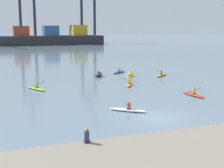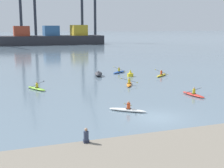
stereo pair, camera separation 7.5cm
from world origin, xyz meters
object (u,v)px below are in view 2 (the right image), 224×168
(gantry_crane_west_mid, at_px, (27,2))
(kayak_orange, at_px, (129,84))
(seated_onlooker, at_px, (86,136))
(capsized_dinghy, at_px, (98,74))
(kayak_white, at_px, (128,110))
(kayak_yellow, at_px, (162,75))
(kayak_lime, at_px, (37,88))
(kayak_blue, at_px, (119,72))
(gantry_crane_east_mid, at_px, (89,2))
(container_barge, at_px, (51,38))
(kayak_red, at_px, (193,94))
(channel_buoy, at_px, (130,74))

(gantry_crane_west_mid, distance_m, kayak_orange, 108.31)
(seated_onlooker, bearing_deg, gantry_crane_west_mid, 86.21)
(kayak_orange, bearing_deg, capsized_dinghy, 100.43)
(capsized_dinghy, xyz_separation_m, kayak_white, (-3.45, -19.57, -0.18))
(capsized_dinghy, distance_m, kayak_white, 19.87)
(kayak_yellow, distance_m, kayak_lime, 19.20)
(kayak_yellow, bearing_deg, gantry_crane_west_mid, 95.51)
(kayak_lime, bearing_deg, kayak_blue, 33.53)
(gantry_crane_west_mid, relative_size, capsized_dinghy, 12.70)
(gantry_crane_east_mid, xyz_separation_m, kayak_orange, (-23.92, -103.43, -17.85))
(kayak_blue, bearing_deg, gantry_crane_east_mid, 77.13)
(kayak_orange, height_order, seated_onlooker, seated_onlooker)
(container_barge, distance_m, kayak_red, 99.83)
(channel_buoy, xyz_separation_m, kayak_yellow, (4.51, -1.30, -0.19))
(kayak_orange, bearing_deg, gantry_crane_west_mid, 91.29)
(capsized_dinghy, bearing_deg, channel_buoy, -21.73)
(kayak_orange, bearing_deg, container_barge, 86.93)
(gantry_crane_west_mid, distance_m, kayak_red, 116.37)
(container_barge, xyz_separation_m, gantry_crane_east_mid, (18.99, 11.63, 15.30))
(kayak_white, bearing_deg, kayak_yellow, 53.16)
(kayak_yellow, bearing_deg, kayak_blue, 132.55)
(capsized_dinghy, distance_m, channel_buoy, 4.74)
(kayak_yellow, distance_m, seated_onlooker, 30.10)
(kayak_yellow, xyz_separation_m, kayak_red, (-3.34, -13.13, 0.00))
(gantry_crane_east_mid, bearing_deg, gantry_crane_west_mid, 172.55)
(channel_buoy, bearing_deg, kayak_lime, -159.36)
(capsized_dinghy, xyz_separation_m, kayak_blue, (4.15, 2.15, -0.18))
(gantry_crane_east_mid, bearing_deg, seated_onlooker, -105.82)
(kayak_lime, distance_m, kayak_orange, 11.39)
(container_barge, bearing_deg, channel_buoy, -91.36)
(capsized_dinghy, xyz_separation_m, kayak_yellow, (8.92, -3.05, -0.18))
(capsized_dinghy, relative_size, kayak_orange, 0.84)
(kayak_red, bearing_deg, seated_onlooker, -143.70)
(kayak_yellow, bearing_deg, seated_onlooker, -127.09)
(channel_buoy, relative_size, kayak_orange, 0.30)
(gantry_crane_east_mid, distance_m, channel_buoy, 100.81)
(capsized_dinghy, bearing_deg, kayak_white, -100.01)
(kayak_red, bearing_deg, container_barge, 89.51)
(container_barge, bearing_deg, kayak_orange, -93.07)
(capsized_dinghy, bearing_deg, kayak_blue, 27.36)
(gantry_crane_west_mid, relative_size, seated_onlooker, 39.92)
(kayak_orange, bearing_deg, kayak_red, -62.99)
(kayak_orange, distance_m, seated_onlooker, 21.73)
(kayak_white, height_order, kayak_orange, kayak_white)
(kayak_red, distance_m, kayak_blue, 18.38)
(capsized_dinghy, height_order, kayak_red, kayak_red)
(capsized_dinghy, xyz_separation_m, kayak_lime, (-9.84, -7.12, -0.18))
(gantry_crane_east_mid, relative_size, kayak_lime, 11.63)
(gantry_crane_west_mid, height_order, kayak_red, gantry_crane_west_mid)
(gantry_crane_west_mid, relative_size, gantry_crane_east_mid, 0.93)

